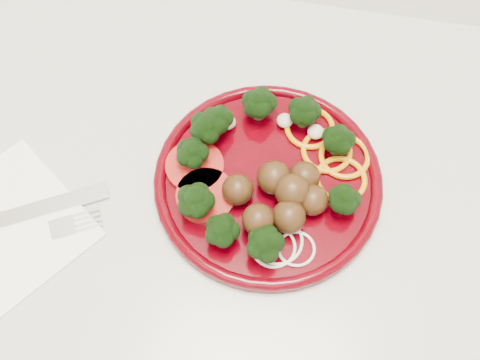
# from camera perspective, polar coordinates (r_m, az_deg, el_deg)

# --- Properties ---
(counter) EXTENTS (2.40, 0.60, 0.90)m
(counter) POSITION_cam_1_polar(r_m,az_deg,el_deg) (1.12, -8.91, -10.19)
(counter) COLOR silver
(counter) RESTS_ON ground
(plate) EXTENTS (0.26, 0.26, 0.05)m
(plate) POSITION_cam_1_polar(r_m,az_deg,el_deg) (0.66, 2.55, 0.25)
(plate) COLOR #3F0006
(plate) RESTS_ON counter
(napkin) EXTENTS (0.23, 0.23, 0.00)m
(napkin) POSITION_cam_1_polar(r_m,az_deg,el_deg) (0.70, -21.66, -4.48)
(napkin) COLOR white
(napkin) RESTS_ON counter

